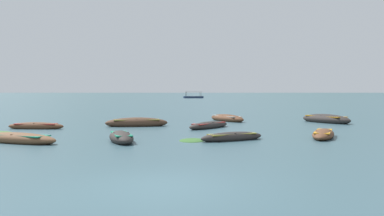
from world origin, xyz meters
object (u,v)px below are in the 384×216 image
rowboat_4 (137,123)px  rowboat_6 (36,126)px  rowboat_1 (232,137)px  rowboat_9 (326,119)px  rowboat_10 (18,139)px  rowboat_8 (209,125)px  rowboat_0 (121,137)px  rowboat_5 (323,134)px  rowboat_2 (227,118)px  ferry_0 (193,97)px

rowboat_4 → rowboat_6: (-5.87, -2.50, -0.07)m
rowboat_1 → rowboat_9: 14.02m
rowboat_4 → rowboat_10: size_ratio=0.97×
rowboat_8 → rowboat_0: bearing=-116.2°
rowboat_8 → rowboat_10: rowboat_10 is taller
rowboat_6 → rowboat_8: rowboat_8 is taller
rowboat_10 → rowboat_9: bearing=39.6°
rowboat_0 → rowboat_10: 4.69m
rowboat_10 → rowboat_5: bearing=13.6°
rowboat_0 → rowboat_2: size_ratio=0.84×
rowboat_8 → rowboat_9: bearing=33.1°
rowboat_0 → rowboat_1: size_ratio=1.05×
rowboat_5 → rowboat_8: size_ratio=0.99×
rowboat_0 → rowboat_9: rowboat_9 is taller
rowboat_2 → rowboat_5: rowboat_2 is taller
rowboat_2 → rowboat_1: bearing=-88.2°
rowboat_0 → ferry_0: size_ratio=0.46×
rowboat_4 → rowboat_5: bearing=-27.6°
rowboat_2 → ferry_0: bearing=96.8°
rowboat_9 → rowboat_1: bearing=-120.3°
rowboat_0 → rowboat_8: 8.36m
rowboat_2 → rowboat_6: 14.37m
rowboat_9 → ferry_0: bearing=100.3°
rowboat_1 → rowboat_9: rowboat_9 is taller
rowboat_1 → rowboat_8: bearing=102.8°
rowboat_1 → rowboat_6: (-12.31, 4.92, 0.00)m
rowboat_1 → rowboat_10: rowboat_10 is taller
rowboat_2 → rowboat_10: size_ratio=0.92×
rowboat_4 → rowboat_2: bearing=42.8°
rowboat_5 → rowboat_10: (-14.41, -3.47, 0.01)m
rowboat_6 → rowboat_2: bearing=34.2°
ferry_0 → rowboat_0: bearing=-86.0°
rowboat_5 → rowboat_9: bearing=76.9°
rowboat_8 → rowboat_4: bearing=169.7°
rowboat_8 → rowboat_9: (8.55, 5.58, 0.08)m
rowboat_1 → rowboat_6: size_ratio=0.93×
rowboat_0 → rowboat_6: bearing=140.4°
rowboat_1 → rowboat_5: size_ratio=0.86×
rowboat_1 → ferry_0: ferry_0 is taller
rowboat_5 → rowboat_8: bearing=141.4°
rowboat_1 → ferry_0: bearing=96.3°
rowboat_4 → rowboat_9: bearing=19.1°
rowboat_10 → rowboat_1: bearing=10.6°
rowboat_6 → rowboat_8: (10.82, 1.60, 0.00)m
rowboat_5 → rowboat_2: bearing=113.9°
rowboat_5 → rowboat_0: bearing=-165.0°
rowboat_8 → rowboat_2: bearing=80.7°
rowboat_6 → ferry_0: (-1.95, 124.53, 0.28)m
rowboat_6 → ferry_0: 124.54m
rowboat_2 → rowboat_6: (-11.89, -8.08, -0.04)m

